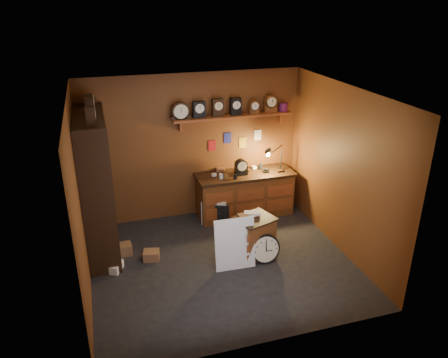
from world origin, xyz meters
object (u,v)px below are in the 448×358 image
(big_round_clock, at_px, (265,249))
(shelving_unit, at_px, (94,180))
(low_cabinet, at_px, (254,235))
(workbench, at_px, (245,192))

(big_round_clock, bearing_deg, shelving_unit, 155.05)
(low_cabinet, distance_m, big_round_clock, 0.30)
(workbench, height_order, big_round_clock, workbench)
(workbench, xyz_separation_m, low_cabinet, (-0.32, -1.38, -0.11))
(shelving_unit, height_order, low_cabinet, shelving_unit)
(shelving_unit, relative_size, low_cabinet, 3.39)
(shelving_unit, bearing_deg, low_cabinet, -20.56)
(low_cabinet, bearing_deg, shelving_unit, 140.26)
(workbench, xyz_separation_m, big_round_clock, (-0.23, -1.64, -0.24))
(low_cabinet, height_order, big_round_clock, low_cabinet)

